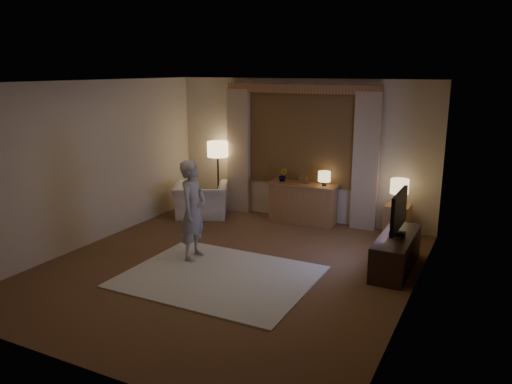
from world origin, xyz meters
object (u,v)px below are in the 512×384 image
Objects in this scene: sideboard at (303,204)px; side_table at (397,221)px; tv_stand at (396,252)px; armchair at (201,201)px; person at (193,210)px.

side_table is (1.72, -0.05, -0.07)m from sideboard.
sideboard reaches higher than tv_stand.
sideboard is 2.14× the size of side_table.
tv_stand is (3.86, -0.94, -0.07)m from armchair.
person reaches higher than armchair.
armchair is 1.76× the size of side_table.
sideboard reaches higher than side_table.
tv_stand is 0.95× the size of person.
person is at bearing -107.86° from sideboard.
person is (-0.78, -2.41, 0.41)m from sideboard.
sideboard is at bearing 178.34° from side_table.
side_table reaches higher than tv_stand.
tv_stand is at bearing -79.19° from side_table.
sideboard is at bearing 167.92° from armchair.
tv_stand is at bearing 138.41° from armchair.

